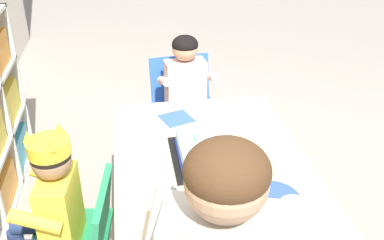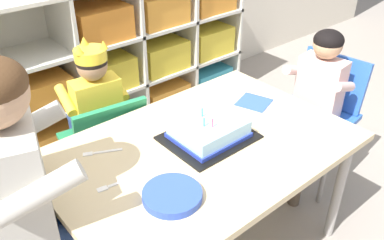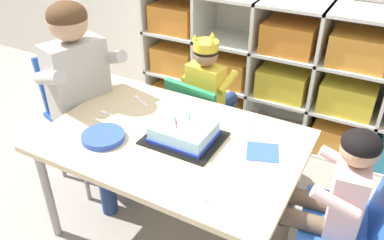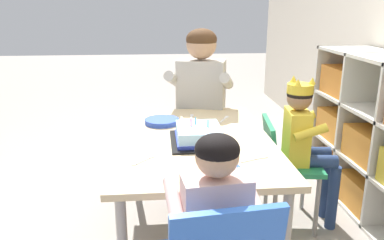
{
  "view_description": "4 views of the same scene",
  "coord_description": "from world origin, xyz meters",
  "views": [
    {
      "loc": [
        -1.39,
        0.3,
        1.55
      ],
      "look_at": [
        0.1,
        0.07,
        0.72
      ],
      "focal_mm": 41.55,
      "sensor_mm": 36.0,
      "label": 1
    },
    {
      "loc": [
        -0.84,
        -0.93,
        1.47
      ],
      "look_at": [
        -0.05,
        0.01,
        0.7
      ],
      "focal_mm": 38.38,
      "sensor_mm": 36.0,
      "label": 2
    },
    {
      "loc": [
        0.76,
        -1.21,
        1.56
      ],
      "look_at": [
        0.1,
        -0.01,
        0.7
      ],
      "focal_mm": 36.61,
      "sensor_mm": 36.0,
      "label": 3
    },
    {
      "loc": [
        1.82,
        -0.17,
        1.21
      ],
      "look_at": [
        -0.03,
        -0.01,
        0.65
      ],
      "focal_mm": 36.48,
      "sensor_mm": 36.0,
      "label": 4
    }
  ],
  "objects": [
    {
      "name": "birthday_cake_on_tray",
      "position": [
        0.05,
        0.02,
        0.6
      ],
      "size": [
        0.33,
        0.27,
        0.11
      ],
      "color": "black",
      "rests_on": "activity_table"
    },
    {
      "name": "fork_scattered_mid_table",
      "position": [
        0.27,
        -0.25,
        0.57
      ],
      "size": [
        0.1,
        0.1,
        0.0
      ],
      "rotation": [
        0.0,
        0.0,
        2.36
      ],
      "color": "white",
      "rests_on": "activity_table"
    },
    {
      "name": "activity_table",
      "position": [
        0.0,
        0.0,
        0.52
      ],
      "size": [
        1.14,
        0.76,
        0.57
      ],
      "color": "#D1B789",
      "rests_on": "ground"
    },
    {
      "name": "ground",
      "position": [
        0.0,
        0.0,
        0.0
      ],
      "size": [
        16.0,
        16.0,
        0.0
      ],
      "primitive_type": "plane",
      "color": "gray"
    },
    {
      "name": "guest_at_table_side",
      "position": [
        0.7,
        -0.01,
        0.54
      ],
      "size": [
        0.31,
        0.31,
        0.84
      ],
      "rotation": [
        0.0,
        0.0,
        -1.46
      ],
      "color": "beige",
      "rests_on": "ground"
    },
    {
      "name": "paper_napkin_square",
      "position": [
        0.39,
        0.09,
        0.57
      ],
      "size": [
        0.17,
        0.17,
        0.0
      ],
      "primitive_type": "cube",
      "rotation": [
        0.0,
        0.0,
        0.33
      ],
      "color": "#3356B7",
      "rests_on": "activity_table"
    },
    {
      "name": "fork_by_napkin",
      "position": [
        -0.37,
        0.02,
        0.57
      ],
      "size": [
        0.14,
        0.04,
        0.0
      ],
      "rotation": [
        0.0,
        0.0,
        6.13
      ],
      "color": "white",
      "rests_on": "activity_table"
    },
    {
      "name": "paper_plate_stack",
      "position": [
        -0.26,
        -0.15,
        0.58
      ],
      "size": [
        0.19,
        0.19,
        0.03
      ],
      "primitive_type": "cylinder",
      "color": "blue",
      "rests_on": "activity_table"
    },
    {
      "name": "fork_near_cake_tray",
      "position": [
        0.29,
        0.24,
        0.57
      ],
      "size": [
        0.07,
        0.13,
        0.0
      ],
      "rotation": [
        0.0,
        0.0,
        5.11
      ],
      "color": "white",
      "rests_on": "activity_table"
    },
    {
      "name": "classroom_chair_adult_side",
      "position": [
        -0.69,
        0.12,
        0.46
      ],
      "size": [
        0.43,
        0.39,
        0.77
      ],
      "rotation": [
        0.0,
        0.0,
        1.28
      ],
      "color": "#1E4CA8",
      "rests_on": "ground"
    },
    {
      "name": "child_with_crown",
      "position": [
        -0.12,
        0.62,
        0.53
      ],
      "size": [
        0.31,
        0.32,
        0.84
      ],
      "rotation": [
        0.0,
        0.0,
        3.01
      ],
      "color": "yellow",
      "rests_on": "ground"
    },
    {
      "name": "fork_beside_plate_stack",
      "position": [
        -0.32,
        0.21,
        0.57
      ],
      "size": [
        0.13,
        0.08,
        0.0
      ],
      "rotation": [
        0.0,
        0.0,
        5.82
      ],
      "color": "white",
      "rests_on": "activity_table"
    },
    {
      "name": "adult_helper_seated",
      "position": [
        -0.57,
        0.09,
        0.66
      ],
      "size": [
        0.47,
        0.46,
        1.06
      ],
      "rotation": [
        0.0,
        0.0,
        1.28
      ],
      "color": "#B2ADA3",
      "rests_on": "ground"
    },
    {
      "name": "classroom_chair_blue",
      "position": [
        -0.13,
        0.52,
        0.38
      ],
      "size": [
        0.39,
        0.34,
        0.6
      ],
      "rotation": [
        0.0,
        0.0,
        3.01
      ],
      "color": "#238451",
      "rests_on": "ground"
    }
  ]
}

